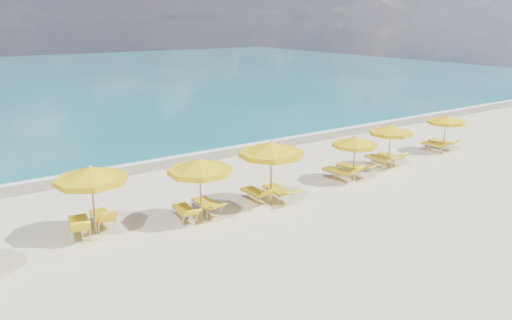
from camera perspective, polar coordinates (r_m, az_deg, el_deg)
ground_plane at (r=20.78m, az=2.35°, el=-4.12°), size 120.00×120.00×0.00m
ocean at (r=65.04m, az=-24.21°, el=8.32°), size 120.00×80.00×0.30m
wet_sand_band at (r=26.78m, az=-7.18°, el=0.40°), size 120.00×2.60×0.01m
foam_line at (r=27.46m, az=-7.96°, el=0.77°), size 120.00×1.20×0.03m
whitecap_near at (r=33.84m, az=-23.98°, el=2.42°), size 14.00×0.36×0.05m
whitecap_far at (r=44.80m, az=-7.99°, el=6.68°), size 18.00×0.30×0.05m
umbrella_2 at (r=17.43m, az=-18.37°, el=-1.67°), size 2.87×2.87×2.46m
umbrella_3 at (r=17.83m, az=-6.44°, el=-0.77°), size 3.05×3.05×2.38m
umbrella_4 at (r=19.31m, az=1.76°, el=1.21°), size 3.14×3.14×2.60m
umbrella_5 at (r=22.70m, az=11.24°, el=2.03°), size 2.30×2.30×2.09m
umbrella_6 at (r=25.27m, az=15.13°, el=3.32°), size 2.64×2.64×2.16m
umbrella_7 at (r=29.17m, az=20.91°, el=4.32°), size 2.09×2.09×2.07m
lounger_2_left at (r=18.12m, az=-19.52°, el=-7.37°), size 1.02×2.01×0.92m
lounger_2_right at (r=18.63m, az=-17.15°, el=-6.56°), size 0.70×1.77×0.87m
lounger_3_left at (r=18.55m, az=-8.12°, el=-6.12°), size 0.80×1.81×0.75m
lounger_3_right at (r=19.00m, az=-5.64°, el=-5.44°), size 0.72×1.92×0.75m
lounger_4_left at (r=20.13m, az=-0.02°, el=-4.12°), size 0.62×1.77×0.82m
lounger_4_right at (r=20.33m, az=2.55°, el=-3.90°), size 0.79×2.02×0.72m
lounger_5_left at (r=23.00m, az=9.57°, el=-1.68°), size 0.96×2.03×0.92m
lounger_5_right at (r=23.86m, az=10.96°, el=-1.16°), size 0.92×1.98×0.72m
lounger_6_left at (r=25.53m, az=13.90°, el=-0.19°), size 0.78×1.96×0.78m
lounger_6_right at (r=26.21m, az=15.10°, el=0.11°), size 0.74×1.76×0.78m
lounger_7_left at (r=29.34m, az=19.74°, el=1.39°), size 0.87×1.85×0.76m
lounger_7_right at (r=30.15m, az=20.48°, el=1.69°), size 0.84×1.85×0.72m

